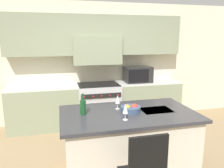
{
  "coord_description": "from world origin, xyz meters",
  "views": [
    {
      "loc": [
        -0.82,
        -2.76,
        1.92
      ],
      "look_at": [
        0.05,
        0.8,
        1.14
      ],
      "focal_mm": 35.0,
      "sensor_mm": 36.0,
      "label": 1
    }
  ],
  "objects_px": {
    "range_stove": "(99,104)",
    "wine_bottle": "(83,107)",
    "fruit_bowl": "(131,109)",
    "microwave": "(138,74)",
    "wine_glass_near": "(125,109)",
    "wine_glass_far": "(118,100)"
  },
  "relations": [
    {
      "from": "range_stove",
      "to": "wine_bottle",
      "type": "distance_m",
      "value": 1.93
    },
    {
      "from": "wine_bottle",
      "to": "fruit_bowl",
      "type": "relative_size",
      "value": 1.04
    },
    {
      "from": "microwave",
      "to": "wine_bottle",
      "type": "bearing_deg",
      "value": -128.87
    },
    {
      "from": "range_stove",
      "to": "wine_glass_near",
      "type": "relative_size",
      "value": 4.42
    },
    {
      "from": "microwave",
      "to": "wine_glass_far",
      "type": "height_order",
      "value": "microwave"
    },
    {
      "from": "microwave",
      "to": "wine_glass_near",
      "type": "height_order",
      "value": "microwave"
    },
    {
      "from": "wine_bottle",
      "to": "range_stove",
      "type": "bearing_deg",
      "value": 73.37
    },
    {
      "from": "range_stove",
      "to": "wine_glass_near",
      "type": "bearing_deg",
      "value": -90.86
    },
    {
      "from": "range_stove",
      "to": "fruit_bowl",
      "type": "height_order",
      "value": "fruit_bowl"
    },
    {
      "from": "fruit_bowl",
      "to": "wine_glass_near",
      "type": "bearing_deg",
      "value": -120.84
    },
    {
      "from": "wine_glass_near",
      "to": "wine_glass_far",
      "type": "bearing_deg",
      "value": 87.55
    },
    {
      "from": "wine_bottle",
      "to": "wine_glass_near",
      "type": "distance_m",
      "value": 0.6
    },
    {
      "from": "wine_glass_near",
      "to": "fruit_bowl",
      "type": "distance_m",
      "value": 0.35
    },
    {
      "from": "range_stove",
      "to": "wine_glass_far",
      "type": "distance_m",
      "value": 1.76
    },
    {
      "from": "wine_bottle",
      "to": "wine_glass_near",
      "type": "height_order",
      "value": "wine_bottle"
    },
    {
      "from": "fruit_bowl",
      "to": "range_stove",
      "type": "bearing_deg",
      "value": 94.41
    },
    {
      "from": "range_stove",
      "to": "wine_glass_near",
      "type": "height_order",
      "value": "wine_glass_near"
    },
    {
      "from": "wine_glass_far",
      "to": "range_stove",
      "type": "bearing_deg",
      "value": 89.57
    },
    {
      "from": "range_stove",
      "to": "microwave",
      "type": "bearing_deg",
      "value": 1.16
    },
    {
      "from": "wine_glass_far",
      "to": "fruit_bowl",
      "type": "height_order",
      "value": "wine_glass_far"
    },
    {
      "from": "wine_bottle",
      "to": "wine_glass_far",
      "type": "bearing_deg",
      "value": 12.87
    },
    {
      "from": "microwave",
      "to": "wine_glass_near",
      "type": "xyz_separation_m",
      "value": [
        -0.95,
        -2.13,
        -0.07
      ]
    }
  ]
}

